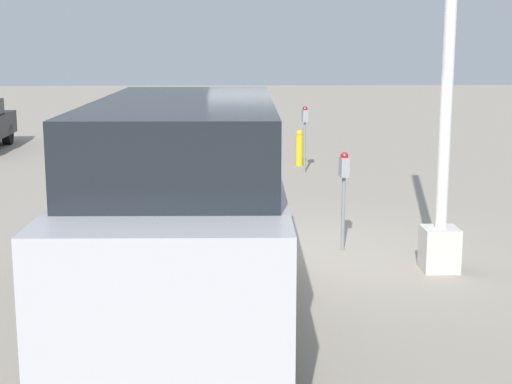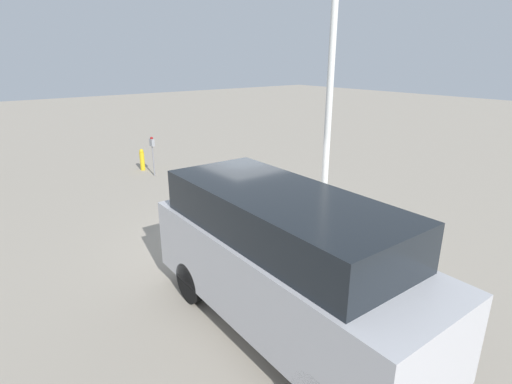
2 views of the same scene
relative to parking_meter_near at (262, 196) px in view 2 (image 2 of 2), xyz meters
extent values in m
plane|color=gray|center=(0.32, -0.57, -1.01)|extent=(80.00, 80.00, 0.00)
cylinder|color=gray|center=(0.00, 0.00, -0.49)|extent=(0.05, 0.05, 1.03)
cube|color=gray|center=(0.00, 0.00, 0.15)|extent=(0.21, 0.12, 0.26)
sphere|color=maroon|center=(0.00, 0.00, 0.30)|extent=(0.11, 0.11, 0.11)
cylinder|color=gray|center=(-6.42, 0.11, -0.45)|extent=(0.05, 0.05, 1.11)
cube|color=gray|center=(-6.42, 0.11, 0.23)|extent=(0.21, 0.12, 0.26)
sphere|color=maroon|center=(-6.42, 0.11, 0.38)|extent=(0.11, 0.11, 0.11)
cube|color=beige|center=(1.00, 1.07, -0.73)|extent=(0.44, 0.44, 0.55)
cylinder|color=silver|center=(1.00, 1.07, 1.89)|extent=(0.15, 0.15, 4.71)
cube|color=#B2B2B7|center=(3.03, -1.99, -0.01)|extent=(5.15, 1.94, 1.25)
cube|color=black|center=(2.90, -1.99, 0.95)|extent=(4.12, 1.77, 0.68)
cube|color=orange|center=(5.54, -1.46, -0.49)|extent=(0.08, 0.12, 0.20)
cylinder|color=black|center=(4.63, -1.23, -0.64)|extent=(0.75, 0.24, 0.74)
cylinder|color=black|center=(1.47, -1.15, -0.64)|extent=(0.75, 0.24, 0.74)
cylinder|color=black|center=(1.43, -2.75, -0.64)|extent=(0.75, 0.24, 0.74)
cylinder|color=gold|center=(-7.43, 0.08, -0.66)|extent=(0.18, 0.18, 0.71)
sphere|color=gold|center=(-7.43, 0.08, -0.26)|extent=(0.16, 0.16, 0.16)
camera|label=1|loc=(10.42, -1.59, 1.85)|focal=55.00mm
camera|label=2|loc=(7.00, -5.65, 3.15)|focal=28.00mm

